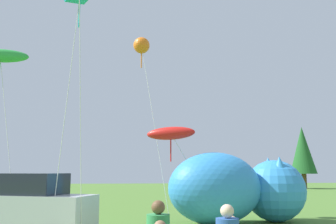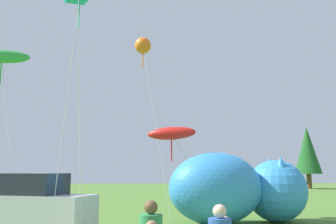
{
  "view_description": "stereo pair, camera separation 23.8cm",
  "coord_description": "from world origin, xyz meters",
  "px_view_note": "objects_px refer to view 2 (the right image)",
  "views": [
    {
      "loc": [
        -0.23,
        -10.63,
        2.4
      ],
      "look_at": [
        1.29,
        4.61,
        4.79
      ],
      "focal_mm": 40.0,
      "sensor_mm": 36.0,
      "label": 1
    },
    {
      "loc": [
        0.0,
        -10.65,
        2.4
      ],
      "look_at": [
        1.29,
        4.61,
        4.79
      ],
      "focal_mm": 40.0,
      "sensor_mm": 36.0,
      "label": 2
    }
  ],
  "objects_px": {
    "kite_green_fish": "(2,57)",
    "kite_orange_flower": "(143,46)",
    "kite_teal_diamond": "(79,0)",
    "kite_red_lizard": "(172,134)",
    "parked_car": "(33,206)",
    "inflatable_cat": "(236,191)"
  },
  "relations": [
    {
      "from": "kite_orange_flower",
      "to": "kite_green_fish",
      "type": "distance_m",
      "value": 7.43
    },
    {
      "from": "kite_orange_flower",
      "to": "inflatable_cat",
      "type": "bearing_deg",
      "value": -35.69
    },
    {
      "from": "kite_green_fish",
      "to": "kite_red_lizard",
      "type": "relative_size",
      "value": 1.74
    },
    {
      "from": "kite_orange_flower",
      "to": "kite_teal_diamond",
      "type": "xyz_separation_m",
      "value": [
        -2.57,
        -6.36,
        -0.4
      ]
    },
    {
      "from": "inflatable_cat",
      "to": "kite_green_fish",
      "type": "relative_size",
      "value": 0.89
    },
    {
      "from": "parked_car",
      "to": "inflatable_cat",
      "type": "height_order",
      "value": "inflatable_cat"
    },
    {
      "from": "kite_orange_flower",
      "to": "kite_green_fish",
      "type": "relative_size",
      "value": 1.24
    },
    {
      "from": "kite_green_fish",
      "to": "kite_red_lizard",
      "type": "xyz_separation_m",
      "value": [
        7.72,
        0.39,
        -3.36
      ]
    },
    {
      "from": "kite_green_fish",
      "to": "kite_orange_flower",
      "type": "bearing_deg",
      "value": 27.43
    },
    {
      "from": "inflatable_cat",
      "to": "kite_teal_diamond",
      "type": "height_order",
      "value": "kite_teal_diamond"
    },
    {
      "from": "parked_car",
      "to": "kite_teal_diamond",
      "type": "xyz_separation_m",
      "value": [
        1.43,
        -0.53,
        7.77
      ]
    },
    {
      "from": "parked_car",
      "to": "kite_orange_flower",
      "type": "relative_size",
      "value": 0.47
    },
    {
      "from": "kite_orange_flower",
      "to": "kite_red_lizard",
      "type": "bearing_deg",
      "value": -65.7
    },
    {
      "from": "parked_car",
      "to": "inflatable_cat",
      "type": "bearing_deg",
      "value": 39.75
    },
    {
      "from": "parked_car",
      "to": "kite_teal_diamond",
      "type": "bearing_deg",
      "value": 0.79
    },
    {
      "from": "kite_red_lizard",
      "to": "kite_teal_diamond",
      "type": "xyz_separation_m",
      "value": [
        -3.89,
        -3.42,
        4.78
      ]
    },
    {
      "from": "kite_orange_flower",
      "to": "kite_teal_diamond",
      "type": "height_order",
      "value": "kite_orange_flower"
    },
    {
      "from": "kite_teal_diamond",
      "to": "kite_red_lizard",
      "type": "bearing_deg",
      "value": 41.35
    },
    {
      "from": "kite_green_fish",
      "to": "inflatable_cat",
      "type": "bearing_deg",
      "value": 1.43
    },
    {
      "from": "inflatable_cat",
      "to": "kite_teal_diamond",
      "type": "relative_size",
      "value": 0.74
    },
    {
      "from": "kite_orange_flower",
      "to": "kite_green_fish",
      "type": "xyz_separation_m",
      "value": [
        -6.4,
        -3.32,
        -1.83
      ]
    },
    {
      "from": "kite_green_fish",
      "to": "kite_teal_diamond",
      "type": "height_order",
      "value": "kite_teal_diamond"
    }
  ]
}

